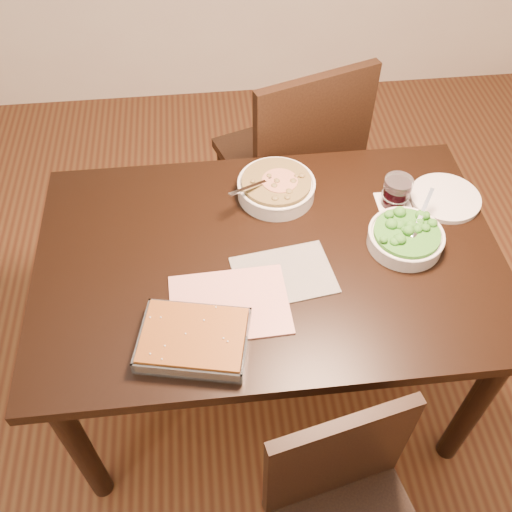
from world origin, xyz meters
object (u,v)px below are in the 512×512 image
(broccoli_bowl, at_px, (406,237))
(stew_bowl, at_px, (276,187))
(chair_far, at_px, (295,158))
(wine_tumbler, at_px, (397,191))
(table, at_px, (269,274))
(dinner_plate, at_px, (445,198))
(baking_dish, at_px, (194,339))

(broccoli_bowl, bearing_deg, stew_bowl, 144.33)
(stew_bowl, height_order, chair_far, chair_far)
(wine_tumbler, bearing_deg, broccoli_bowl, -95.01)
(table, height_order, dinner_plate, dinner_plate)
(table, bearing_deg, broccoli_bowl, -0.38)
(broccoli_bowl, bearing_deg, table, 179.62)
(broccoli_bowl, distance_m, chair_far, 0.73)
(baking_dish, bearing_deg, wine_tumbler, 47.15)
(table, distance_m, dinner_plate, 0.63)
(wine_tumbler, xyz_separation_m, chair_far, (-0.24, 0.49, -0.25))
(wine_tumbler, height_order, chair_far, chair_far)
(wine_tumbler, height_order, dinner_plate, wine_tumbler)
(broccoli_bowl, xyz_separation_m, dinner_plate, (0.19, 0.18, -0.02))
(table, distance_m, stew_bowl, 0.29)
(dinner_plate, distance_m, chair_far, 0.67)
(stew_bowl, relative_size, chair_far, 0.26)
(baking_dish, distance_m, chair_far, 1.06)
(broccoli_bowl, relative_size, baking_dish, 0.75)
(table, distance_m, chair_far, 0.69)
(stew_bowl, height_order, baking_dish, stew_bowl)
(broccoli_bowl, xyz_separation_m, chair_far, (-0.22, 0.66, -0.22))
(table, relative_size, broccoli_bowl, 5.83)
(stew_bowl, bearing_deg, baking_dish, -117.93)
(table, bearing_deg, dinner_plate, 16.10)
(broccoli_bowl, relative_size, wine_tumbler, 2.40)
(wine_tumbler, distance_m, dinner_plate, 0.18)
(dinner_plate, bearing_deg, wine_tumbler, -179.62)
(broccoli_bowl, relative_size, chair_far, 0.24)
(chair_far, bearing_deg, baking_dish, 47.19)
(table, relative_size, baking_dish, 4.36)
(baking_dish, height_order, chair_far, chair_far)
(stew_bowl, bearing_deg, chair_far, 71.49)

